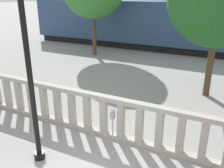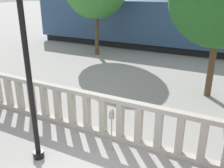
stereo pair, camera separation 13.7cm
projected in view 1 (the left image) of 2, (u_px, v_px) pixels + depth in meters
The scene contains 5 objects.
balustrade at pixel (121, 120), 7.75m from camera, with size 13.35×0.24×1.42m.
lamppost at pixel (22, 11), 5.68m from camera, with size 0.41×0.41×6.72m.
parking_meter at pixel (113, 118), 7.07m from camera, with size 0.15×0.15×1.40m.
train_near at pixel (145, 23), 20.10m from camera, with size 19.23×3.13×4.30m.
train_far at pixel (215, 10), 31.94m from camera, with size 28.97×3.01×4.57m.
Camera 1 is at (2.83, -3.72, 4.49)m, focal length 40.00 mm.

